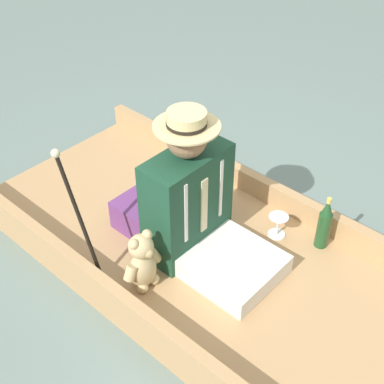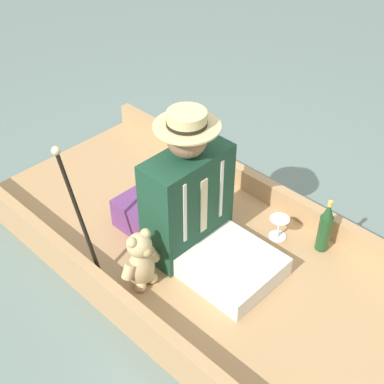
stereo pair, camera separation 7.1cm
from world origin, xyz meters
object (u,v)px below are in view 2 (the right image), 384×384
object	(u,v)px
teddy_bear	(141,261)
wine_glass	(279,224)
champagne_bottle	(325,227)
walking_cane	(75,203)
seated_person	(197,209)

from	to	relation	value
teddy_bear	wine_glass	world-z (taller)	teddy_bear
teddy_bear	wine_glass	xyz separation A→B (m)	(-0.74, 0.28, -0.06)
champagne_bottle	walking_cane	bearing A→B (deg)	-40.57
seated_person	teddy_bear	bearing A→B (deg)	-0.03
wine_glass	champagne_bottle	xyz separation A→B (m)	(-0.09, 0.22, 0.05)
seated_person	teddy_bear	world-z (taller)	seated_person
wine_glass	walking_cane	distance (m)	1.09
walking_cane	wine_glass	bearing A→B (deg)	145.33
wine_glass	walking_cane	xyz separation A→B (m)	(0.86, -0.59, 0.32)
teddy_bear	walking_cane	xyz separation A→B (m)	(0.12, -0.31, 0.26)
seated_person	champagne_bottle	world-z (taller)	seated_person
seated_person	walking_cane	size ratio (longest dim) A/B	1.18
teddy_bear	champagne_bottle	distance (m)	0.97
wine_glass	champagne_bottle	size ratio (longest dim) A/B	0.40
wine_glass	champagne_bottle	distance (m)	0.25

